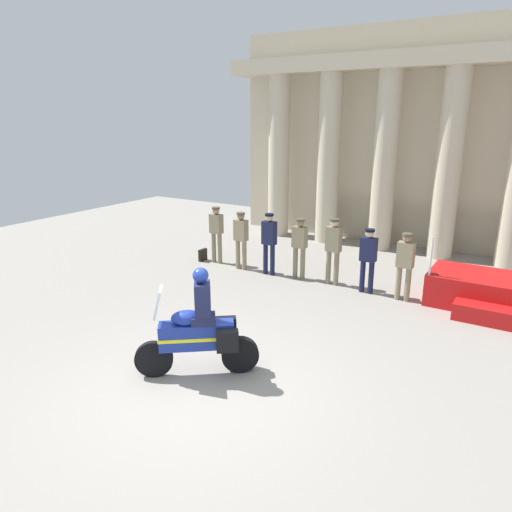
{
  "coord_description": "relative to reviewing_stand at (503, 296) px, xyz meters",
  "views": [
    {
      "loc": [
        4.31,
        -5.3,
        4.22
      ],
      "look_at": [
        -0.79,
        2.97,
        1.36
      ],
      "focal_mm": 33.23,
      "sensor_mm": 36.0,
      "label": 1
    }
  ],
  "objects": [
    {
      "name": "officer_in_row_0",
      "position": [
        -7.66,
        -0.39,
        0.64
      ],
      "size": [
        0.39,
        0.24,
        1.69
      ],
      "rotation": [
        0.0,
        0.0,
        3.08
      ],
      "color": "#7A7056",
      "rests_on": "ground_plane"
    },
    {
      "name": "officer_in_row_5",
      "position": [
        -3.0,
        -0.5,
        0.6
      ],
      "size": [
        0.39,
        0.24,
        1.62
      ],
      "rotation": [
        0.0,
        0.0,
        3.08
      ],
      "color": "#141938",
      "rests_on": "ground_plane"
    },
    {
      "name": "officer_in_row_3",
      "position": [
        -4.92,
        -0.39,
        0.61
      ],
      "size": [
        0.39,
        0.24,
        1.64
      ],
      "rotation": [
        0.0,
        0.0,
        3.08
      ],
      "color": "#7A7056",
      "rests_on": "ground_plane"
    },
    {
      "name": "briefcase_on_ground",
      "position": [
        -8.15,
        -0.46,
        -0.18
      ],
      "size": [
        0.1,
        0.32,
        0.36
      ],
      "primitive_type": "cube",
      "color": "black",
      "rests_on": "ground_plane"
    },
    {
      "name": "motorcycle_with_rider",
      "position": [
        -4.08,
        -5.73,
        0.44
      ],
      "size": [
        1.72,
        1.38,
        1.9
      ],
      "rotation": [
        0.0,
        0.0,
        3.8
      ],
      "color": "black",
      "rests_on": "ground_plane"
    },
    {
      "name": "reviewing_stand",
      "position": [
        0.0,
        0.0,
        0.0
      ],
      "size": [
        3.21,
        1.98,
        1.65
      ],
      "color": "#B71414",
      "rests_on": "ground_plane"
    },
    {
      "name": "officer_in_row_1",
      "position": [
        -6.71,
        -0.53,
        0.62
      ],
      "size": [
        0.39,
        0.24,
        1.65
      ],
      "rotation": [
        0.0,
        0.0,
        3.08
      ],
      "color": "#847A5B",
      "rests_on": "ground_plane"
    },
    {
      "name": "officer_in_row_4",
      "position": [
        -3.97,
        -0.37,
        0.68
      ],
      "size": [
        0.39,
        0.24,
        1.75
      ],
      "rotation": [
        0.0,
        0.0,
        3.08
      ],
      "color": "#7A7056",
      "rests_on": "ground_plane"
    },
    {
      "name": "officer_in_row_6",
      "position": [
        -2.09,
        -0.54,
        0.61
      ],
      "size": [
        0.39,
        0.24,
        1.64
      ],
      "rotation": [
        0.0,
        0.0,
        3.08
      ],
      "color": "#847A5B",
      "rests_on": "ground_plane"
    },
    {
      "name": "colonnade_backdrop",
      "position": [
        -4.03,
        4.26,
        3.19
      ],
      "size": [
        11.14,
        1.6,
        7.07
      ],
      "color": "#B6AB91",
      "rests_on": "ground_plane"
    },
    {
      "name": "officer_in_row_2",
      "position": [
        -5.78,
        -0.53,
        0.66
      ],
      "size": [
        0.39,
        0.24,
        1.72
      ],
      "rotation": [
        0.0,
        0.0,
        3.08
      ],
      "color": "#141938",
      "rests_on": "ground_plane"
    },
    {
      "name": "ground_plane",
      "position": [
        -3.82,
        -6.08,
        -0.36
      ],
      "size": [
        28.0,
        28.0,
        0.0
      ],
      "primitive_type": "plane",
      "color": "gray"
    }
  ]
}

